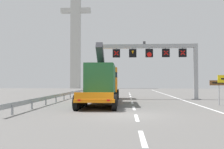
{
  "coord_description": "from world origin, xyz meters",
  "views": [
    {
      "loc": [
        -0.03,
        -14.71,
        2.05
      ],
      "look_at": [
        -1.48,
        9.93,
        2.77
      ],
      "focal_mm": 38.4,
      "sensor_mm": 36.0,
      "label": 1
    }
  ],
  "objects_px": {
    "overhead_lane_gantry": "(161,55)",
    "tourist_info_sign_brown": "(219,86)",
    "bridge_pylon_distant": "(76,24)",
    "heavy_haul_truck_orange": "(104,82)"
  },
  "relations": [
    {
      "from": "tourist_info_sign_brown",
      "to": "heavy_haul_truck_orange",
      "type": "bearing_deg",
      "value": 164.36
    },
    {
      "from": "heavy_haul_truck_orange",
      "to": "bridge_pylon_distant",
      "type": "bearing_deg",
      "value": 105.37
    },
    {
      "from": "overhead_lane_gantry",
      "to": "bridge_pylon_distant",
      "type": "bearing_deg",
      "value": 113.82
    },
    {
      "from": "heavy_haul_truck_orange",
      "to": "bridge_pylon_distant",
      "type": "height_order",
      "value": "bridge_pylon_distant"
    },
    {
      "from": "bridge_pylon_distant",
      "to": "heavy_haul_truck_orange",
      "type": "bearing_deg",
      "value": -74.63
    },
    {
      "from": "overhead_lane_gantry",
      "to": "tourist_info_sign_brown",
      "type": "bearing_deg",
      "value": -58.01
    },
    {
      "from": "heavy_haul_truck_orange",
      "to": "tourist_info_sign_brown",
      "type": "height_order",
      "value": "heavy_haul_truck_orange"
    },
    {
      "from": "overhead_lane_gantry",
      "to": "bridge_pylon_distant",
      "type": "distance_m",
      "value": 49.54
    },
    {
      "from": "overhead_lane_gantry",
      "to": "tourist_info_sign_brown",
      "type": "height_order",
      "value": "overhead_lane_gantry"
    },
    {
      "from": "tourist_info_sign_brown",
      "to": "bridge_pylon_distant",
      "type": "distance_m",
      "value": 57.79
    }
  ]
}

